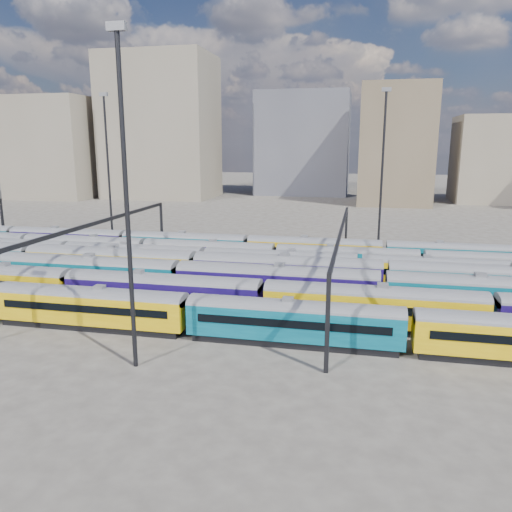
% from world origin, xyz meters
% --- Properties ---
extents(ground, '(500.00, 500.00, 0.00)m').
position_xyz_m(ground, '(0.00, 0.00, 0.00)').
color(ground, '#3E3A35').
rests_on(ground, ground).
extents(rake_0, '(116.87, 2.85, 4.79)m').
position_xyz_m(rake_0, '(-3.04, -15.00, 2.52)').
color(rake_0, black).
rests_on(rake_0, ground).
extents(rake_1, '(147.03, 3.07, 5.17)m').
position_xyz_m(rake_1, '(-7.52, -10.00, 2.72)').
color(rake_1, black).
rests_on(rake_1, ground).
extents(rake_2, '(155.83, 3.25, 5.49)m').
position_xyz_m(rake_2, '(-18.84, -5.00, 2.88)').
color(rake_2, black).
rests_on(rake_2, ground).
extents(rake_3, '(134.48, 3.28, 5.53)m').
position_xyz_m(rake_3, '(-7.38, 0.00, 2.91)').
color(rake_3, black).
rests_on(rake_3, ground).
extents(rake_4, '(99.68, 2.92, 4.91)m').
position_xyz_m(rake_4, '(-17.86, 5.00, 2.58)').
color(rake_4, black).
rests_on(rake_4, ground).
extents(rake_5, '(134.57, 2.81, 4.72)m').
position_xyz_m(rake_5, '(-8.84, 10.00, 2.48)').
color(rake_5, black).
rests_on(rake_5, ground).
extents(rake_6, '(118.58, 2.89, 4.86)m').
position_xyz_m(rake_6, '(-4.32, 15.00, 2.55)').
color(rake_6, black).
rests_on(rake_6, ground).
extents(gantry_1, '(0.35, 40.35, 8.03)m').
position_xyz_m(gantry_1, '(-20.00, 0.00, 6.79)').
color(gantry_1, black).
rests_on(gantry_1, ground).
extents(gantry_2, '(0.35, 40.35, 8.03)m').
position_xyz_m(gantry_2, '(10.00, 0.00, 6.79)').
color(gantry_2, black).
rests_on(gantry_2, ground).
extents(mast_1, '(1.40, 0.50, 25.60)m').
position_xyz_m(mast_1, '(-30.00, 22.00, 13.97)').
color(mast_1, black).
rests_on(mast_1, ground).
extents(mast_2, '(1.40, 0.50, 25.60)m').
position_xyz_m(mast_2, '(-5.00, -22.00, 13.97)').
color(mast_2, black).
rests_on(mast_2, ground).
extents(mast_3, '(1.40, 0.50, 25.60)m').
position_xyz_m(mast_3, '(15.00, 24.00, 13.97)').
color(mast_3, black).
rests_on(mast_3, ground).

